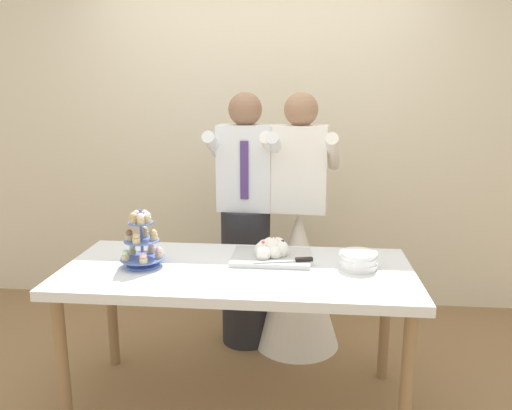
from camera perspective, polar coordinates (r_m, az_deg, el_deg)
The scene contains 8 objects.
ground_plane at distance 2.95m, azimuth -2.02°, elevation -21.44°, with size 8.00×8.00×0.00m, color olive.
rear_wall at distance 3.88m, azimuth 0.62°, elevation 9.71°, with size 5.20×0.10×2.90m, color beige.
dessert_table at distance 2.62m, azimuth -2.14°, elevation -8.69°, with size 1.80×0.80×0.78m.
cupcake_stand at distance 2.64m, azimuth -12.90°, elevation -4.22°, with size 0.23×0.23×0.31m.
main_cake_tray at distance 2.71m, azimuth 1.82°, elevation -5.36°, with size 0.43×0.31×0.13m.
plate_stack at distance 2.62m, azimuth 11.59°, elevation -6.19°, with size 0.20×0.19×0.09m.
person_groom at distance 3.27m, azimuth -1.18°, elevation -3.44°, with size 0.48×0.51×1.66m.
person_bride at distance 3.29m, azimuth 4.83°, elevation -6.39°, with size 0.56×0.56×1.66m.
Camera 1 is at (0.33, -2.42, 1.66)m, focal length 35.06 mm.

